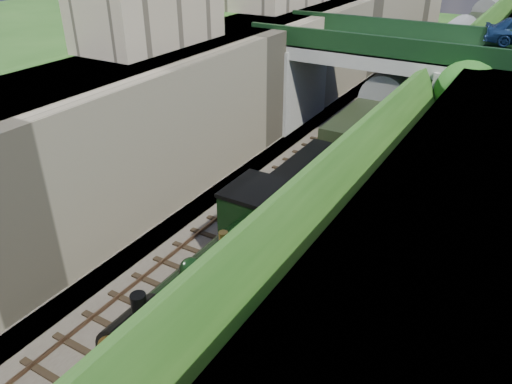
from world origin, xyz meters
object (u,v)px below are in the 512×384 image
at_px(locomotive, 222,278).
at_px(road_bridge, 392,80).
at_px(tender, 311,197).
at_px(tree, 470,94).

bearing_deg(locomotive, road_bridge, 90.75).
distance_m(road_bridge, tender, 12.35).
distance_m(road_bridge, locomotive, 19.59).
relative_size(locomotive, tender, 1.70).
xyz_separation_m(tree, tender, (-4.71, -9.65, -3.03)).
bearing_deg(tender, locomotive, -90.00).
height_order(locomotive, tender, locomotive).
relative_size(tree, locomotive, 0.65).
bearing_deg(tree, locomotive, -105.49).
height_order(tree, tender, tree).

